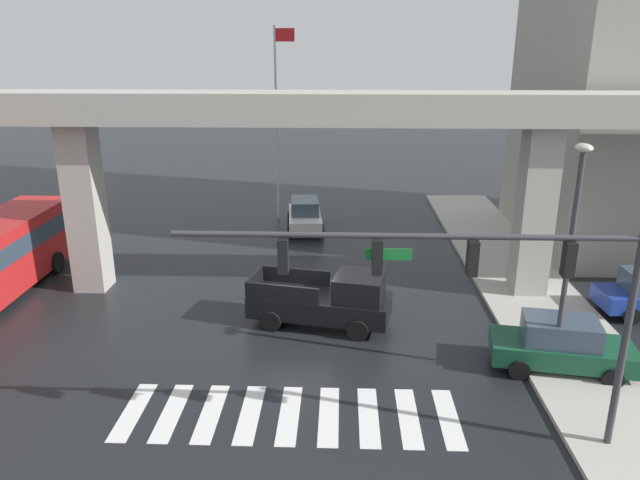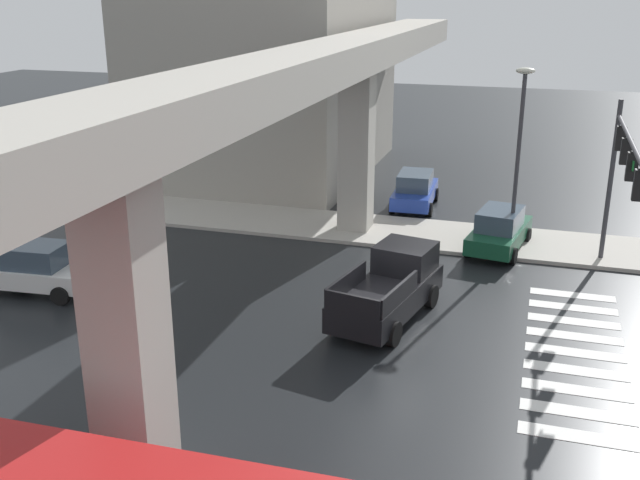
# 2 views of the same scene
# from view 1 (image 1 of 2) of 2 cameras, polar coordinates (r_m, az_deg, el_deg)

# --- Properties ---
(ground_plane) EXTENTS (120.00, 120.00, 0.00)m
(ground_plane) POSITION_cam_1_polar(r_m,az_deg,el_deg) (21.97, -1.70, -8.20)
(ground_plane) COLOR black
(crosswalk_stripes) EXTENTS (9.35, 2.80, 0.01)m
(crosswalk_stripes) POSITION_cam_1_polar(r_m,az_deg,el_deg) (17.11, -2.99, -16.52)
(crosswalk_stripes) COLOR silver
(crosswalk_stripes) RESTS_ON ground
(elevated_overpass) EXTENTS (52.16, 2.50, 8.15)m
(elevated_overpass) POSITION_cam_1_polar(r_m,az_deg,el_deg) (23.14, -1.32, 11.33)
(elevated_overpass) COLOR #ADA89E
(elevated_overpass) RESTS_ON ground
(sidewalk_east) EXTENTS (4.00, 36.00, 0.15)m
(sidewalk_east) POSITION_cam_1_polar(r_m,az_deg,el_deg) (24.96, 20.33, -5.87)
(sidewalk_east) COLOR #ADA89E
(sidewalk_east) RESTS_ON ground
(pickup_truck) EXTENTS (5.38, 2.87, 2.08)m
(pickup_truck) POSITION_cam_1_polar(r_m,az_deg,el_deg) (21.53, 0.76, -5.86)
(pickup_truck) COLOR black
(pickup_truck) RESTS_ON ground
(sedan_white) EXTENTS (2.24, 4.44, 1.72)m
(sedan_white) POSITION_cam_1_polar(r_m,az_deg,el_deg) (33.05, -1.48, 2.47)
(sedan_white) COLOR silver
(sedan_white) RESTS_ON ground
(sedan_dark_green) EXTENTS (4.53, 2.47, 1.72)m
(sedan_dark_green) POSITION_cam_1_polar(r_m,az_deg,el_deg) (20.24, 22.27, -9.37)
(sedan_dark_green) COLOR #14472D
(sedan_dark_green) RESTS_ON ground
(traffic_signal_mast) EXTENTS (10.89, 0.32, 6.20)m
(traffic_signal_mast) POSITION_cam_1_polar(r_m,az_deg,el_deg) (14.26, 14.93, -3.29)
(traffic_signal_mast) COLOR #38383D
(traffic_signal_mast) RESTS_ON ground
(street_lamp_near_corner) EXTENTS (0.44, 0.70, 7.24)m
(street_lamp_near_corner) POSITION_cam_1_polar(r_m,az_deg,el_deg) (18.38, 23.16, 0.27)
(street_lamp_near_corner) COLOR #38383D
(street_lamp_near_corner) RESTS_ON ground
(flagpole) EXTENTS (1.16, 0.12, 10.93)m
(flagpole) POSITION_cam_1_polar(r_m,az_deg,el_deg) (34.40, -4.11, 12.24)
(flagpole) COLOR silver
(flagpole) RESTS_ON ground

